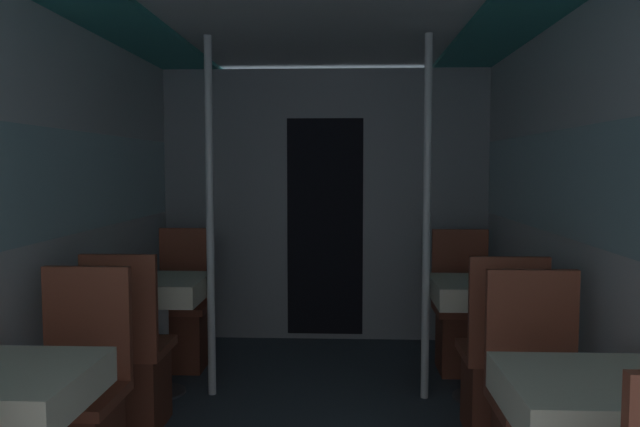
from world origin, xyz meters
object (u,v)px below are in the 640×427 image
(dining_table_right_1, at_px, (479,301))
(chair_right_far_1, at_px, (463,328))
(dining_table_left_0, at_px, (6,404))
(chair_left_near_1, at_px, (131,374))
(support_pole_left_1, at_px, (210,218))
(chair_right_near_1, at_px, (499,380))
(support_pole_right_1, at_px, (427,219))
(chair_left_far_1, at_px, (182,325))
(dining_table_left_1, at_px, (159,298))
(dining_table_right_0, at_px, (591,414))

(dining_table_right_1, height_order, chair_right_far_1, chair_right_far_1)
(dining_table_left_0, xyz_separation_m, chair_left_near_1, (0.00, 1.26, -0.32))
(support_pole_left_1, distance_m, chair_right_near_1, 1.97)
(support_pole_left_1, height_order, support_pole_right_1, same)
(chair_left_far_1, relative_size, dining_table_right_1, 1.34)
(chair_left_near_1, bearing_deg, dining_table_left_1, 90.00)
(support_pole_right_1, bearing_deg, dining_table_right_0, -79.42)
(dining_table_left_1, bearing_deg, dining_table_right_0, -41.47)
(chair_left_near_1, bearing_deg, chair_left_far_1, 90.00)
(dining_table_left_0, xyz_separation_m, dining_table_right_1, (2.04, 1.81, 0.00))
(dining_table_right_0, distance_m, chair_right_near_1, 1.30)
(dining_table_right_0, xyz_separation_m, chair_right_far_1, (0.00, 2.35, -0.32))
(chair_left_near_1, height_order, support_pole_right_1, support_pole_right_1)
(chair_left_near_1, distance_m, chair_right_far_1, 2.31)
(dining_table_left_0, distance_m, dining_table_right_1, 2.73)
(support_pole_left_1, xyz_separation_m, support_pole_right_1, (1.37, 0.00, 0.00))
(dining_table_right_0, bearing_deg, dining_table_right_1, 90.00)
(dining_table_right_1, xyz_separation_m, chair_right_far_1, (0.00, 0.54, -0.32))
(support_pole_right_1, bearing_deg, chair_left_far_1, 162.33)
(dining_table_right_1, distance_m, support_pole_right_1, 0.62)
(chair_right_near_1, bearing_deg, support_pole_right_1, 121.83)
(dining_table_left_0, bearing_deg, dining_table_right_1, 41.47)
(chair_left_near_1, relative_size, support_pole_right_1, 0.44)
(dining_table_right_1, bearing_deg, support_pole_left_1, 180.00)
(dining_table_right_0, relative_size, support_pole_right_1, 0.33)
(chair_left_near_1, distance_m, support_pole_right_1, 1.97)
(dining_table_left_0, bearing_deg, support_pole_left_1, 79.42)
(dining_table_right_0, height_order, support_pole_right_1, support_pole_right_1)
(dining_table_right_1, bearing_deg, dining_table_right_0, -90.00)
(dining_table_left_0, xyz_separation_m, chair_right_near_1, (2.04, 1.26, -0.32))
(dining_table_left_1, distance_m, dining_table_right_1, 2.04)
(dining_table_right_0, bearing_deg, support_pole_right_1, 100.58)
(dining_table_right_0, bearing_deg, chair_right_far_1, 90.00)
(dining_table_left_0, xyz_separation_m, chair_left_far_1, (0.00, 2.35, -0.32))
(chair_left_near_1, bearing_deg, dining_table_right_1, 14.90)
(dining_table_right_1, relative_size, chair_right_far_1, 0.75)
(dining_table_left_0, distance_m, dining_table_left_1, 1.81)
(dining_table_right_0, height_order, dining_table_right_1, same)
(dining_table_right_0, height_order, chair_right_far_1, chair_right_far_1)
(chair_left_near_1, xyz_separation_m, chair_left_far_1, (0.00, 1.09, 0.00))
(dining_table_left_0, bearing_deg, dining_table_left_1, 90.00)
(chair_left_near_1, height_order, dining_table_right_0, chair_left_near_1)
(support_pole_left_1, bearing_deg, chair_right_far_1, 17.67)
(support_pole_left_1, bearing_deg, dining_table_left_1, 180.00)
(chair_left_far_1, distance_m, dining_table_right_0, 3.13)
(dining_table_left_1, bearing_deg, dining_table_left_0, -90.00)
(support_pole_right_1, bearing_deg, dining_table_left_1, 180.00)
(dining_table_left_1, bearing_deg, chair_right_near_1, -14.90)
(chair_right_far_1, bearing_deg, dining_table_left_0, 48.99)
(support_pole_left_1, bearing_deg, dining_table_right_0, -46.63)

